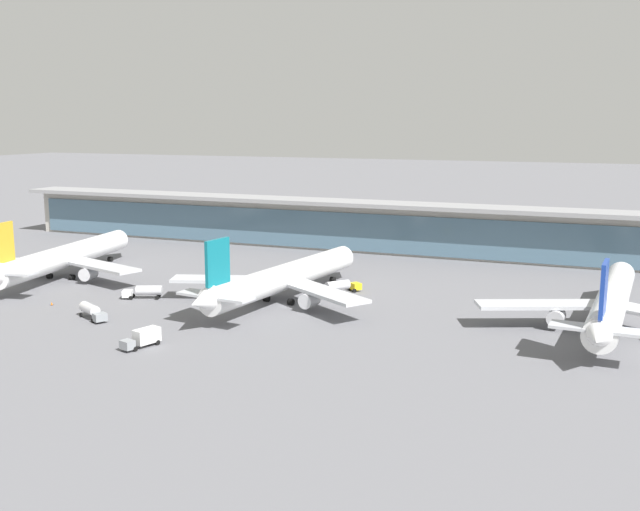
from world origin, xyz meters
name	(u,v)px	position (x,y,z in m)	size (l,w,h in m)	color
ground_plane	(288,305)	(0.00, 0.00, 0.00)	(1200.00, 1200.00, 0.00)	slate
airliner_left_stand	(63,257)	(-63.35, 4.49, 5.31)	(48.19, 63.24, 16.87)	white
airliner_centre_stand	(282,278)	(-2.45, 2.57, 5.31)	(48.32, 63.31, 16.87)	white
airliner_right_stand	(611,302)	(63.62, 5.95, 5.31)	(48.67, 63.36, 16.87)	white
service_truck_under_wing_grey	(92,311)	(-31.28, -24.57, 1.71)	(8.65, 6.03, 2.95)	gray
service_truck_mid_apron_white	(144,291)	(-31.85, -6.33, 1.71)	(8.79, 5.46, 2.95)	silver
service_truck_by_tail_grey	(143,337)	(-11.07, -36.06, 1.69)	(4.29, 7.65, 3.10)	gray
service_truck_on_taxiway_yellow	(342,286)	(6.53, 15.17, 1.71)	(7.10, 8.14, 2.95)	yellow
terminal_building	(385,227)	(0.00, 69.14, 7.87)	(254.31, 12.80, 15.20)	#B2ADA3
safety_cone_bravo	(52,304)	(-46.73, -18.63, 0.32)	(0.62, 0.62, 0.70)	orange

